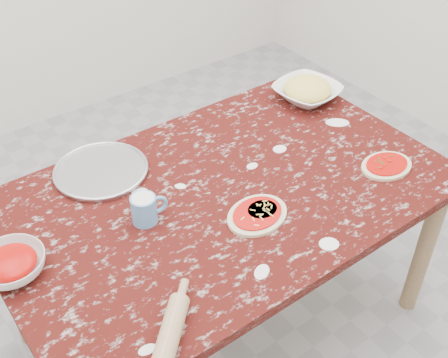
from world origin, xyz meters
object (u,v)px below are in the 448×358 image
at_px(sauce_bowl, 12,265).
at_px(flour_mug, 145,209).
at_px(rolling_pin, 167,343).
at_px(cheese_bowl, 307,93).
at_px(pizza_tray, 101,171).
at_px(worktable, 224,207).

distance_m(sauce_bowl, flour_mug, 0.44).
height_order(flour_mug, rolling_pin, flour_mug).
relative_size(cheese_bowl, rolling_pin, 0.93).
xyz_separation_m(cheese_bowl, flour_mug, (-0.96, -0.26, 0.02)).
bearing_deg(pizza_tray, cheese_bowl, -3.84).
distance_m(pizza_tray, flour_mug, 0.32).
relative_size(pizza_tray, sauce_bowl, 1.64).
height_order(worktable, sauce_bowl, sauce_bowl).
bearing_deg(flour_mug, cheese_bowl, 14.88).
xyz_separation_m(sauce_bowl, cheese_bowl, (1.40, 0.22, 0.00)).
relative_size(sauce_bowl, rolling_pin, 0.71).
bearing_deg(worktable, sauce_bowl, 175.00).
distance_m(cheese_bowl, rolling_pin, 1.38).
relative_size(sauce_bowl, cheese_bowl, 0.76).
bearing_deg(cheese_bowl, flour_mug, -165.12).
height_order(pizza_tray, rolling_pin, rolling_pin).
height_order(worktable, pizza_tray, pizza_tray).
bearing_deg(rolling_pin, worktable, 40.85).
bearing_deg(flour_mug, sauce_bowl, 175.22).
xyz_separation_m(worktable, cheese_bowl, (0.66, 0.28, 0.12)).
xyz_separation_m(worktable, flour_mug, (-0.30, 0.03, 0.13)).
height_order(pizza_tray, cheese_bowl, cheese_bowl).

